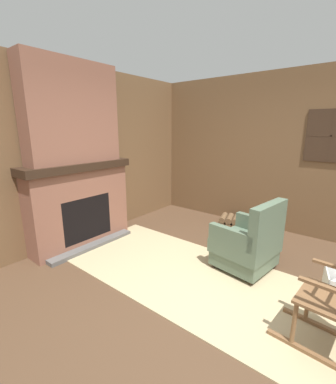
# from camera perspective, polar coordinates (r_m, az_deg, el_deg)

# --- Properties ---
(ground_plane) EXTENTS (14.00, 14.00, 0.00)m
(ground_plane) POSITION_cam_1_polar(r_m,az_deg,el_deg) (2.95, 10.03, -23.20)
(ground_plane) COLOR #4C3523
(wood_panel_wall_left) EXTENTS (0.06, 5.62, 2.70)m
(wood_panel_wall_left) POSITION_cam_1_polar(r_m,az_deg,el_deg) (4.20, -21.30, 7.27)
(wood_panel_wall_left) COLOR brown
(wood_panel_wall_left) RESTS_ON ground
(wood_panel_wall_back) EXTENTS (5.62, 0.09, 2.70)m
(wood_panel_wall_back) POSITION_cam_1_polar(r_m,az_deg,el_deg) (4.78, 25.85, 7.61)
(wood_panel_wall_back) COLOR brown
(wood_panel_wall_back) RESTS_ON ground
(fireplace_hearth) EXTENTS (0.57, 1.65, 1.28)m
(fireplace_hearth) POSITION_cam_1_polar(r_m,az_deg,el_deg) (4.14, -18.85, -2.68)
(fireplace_hearth) COLOR brown
(fireplace_hearth) RESTS_ON ground
(chimney_breast) EXTENTS (0.32, 1.37, 1.40)m
(chimney_breast) POSITION_cam_1_polar(r_m,az_deg,el_deg) (4.00, -20.52, 16.13)
(chimney_breast) COLOR brown
(chimney_breast) RESTS_ON fireplace_hearth
(area_rug) EXTENTS (3.47, 1.54, 0.01)m
(area_rug) POSITION_cam_1_polar(r_m,az_deg,el_deg) (3.36, 4.71, -17.78)
(area_rug) COLOR tan
(area_rug) RESTS_ON ground
(armchair) EXTENTS (0.76, 0.79, 0.93)m
(armchair) POSITION_cam_1_polar(r_m,az_deg,el_deg) (3.46, 17.42, -11.06)
(armchair) COLOR #516651
(armchair) RESTS_ON ground
(firewood_stack) EXTENTS (0.43, 0.44, 0.21)m
(firewood_stack) POSITION_cam_1_polar(r_m,az_deg,el_deg) (4.90, 13.50, -6.30)
(firewood_stack) COLOR brown
(firewood_stack) RESTS_ON ground
(oil_lamp_vase) EXTENTS (0.11, 0.11, 0.22)m
(oil_lamp_vase) POSITION_cam_1_polar(r_m,az_deg,el_deg) (3.87, -24.57, 6.65)
(oil_lamp_vase) COLOR silver
(oil_lamp_vase) RESTS_ON fireplace_hearth
(storage_case) EXTENTS (0.13, 0.27, 0.12)m
(storage_case) POSITION_cam_1_polar(r_m,az_deg,el_deg) (4.37, -13.70, 7.93)
(storage_case) COLOR brown
(storage_case) RESTS_ON fireplace_hearth
(decorative_plate_on_mantel) EXTENTS (0.06, 0.24, 0.23)m
(decorative_plate_on_mantel) POSITION_cam_1_polar(r_m,az_deg,el_deg) (4.04, -20.79, 7.78)
(decorative_plate_on_mantel) COLOR gold
(decorative_plate_on_mantel) RESTS_ON fireplace_hearth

